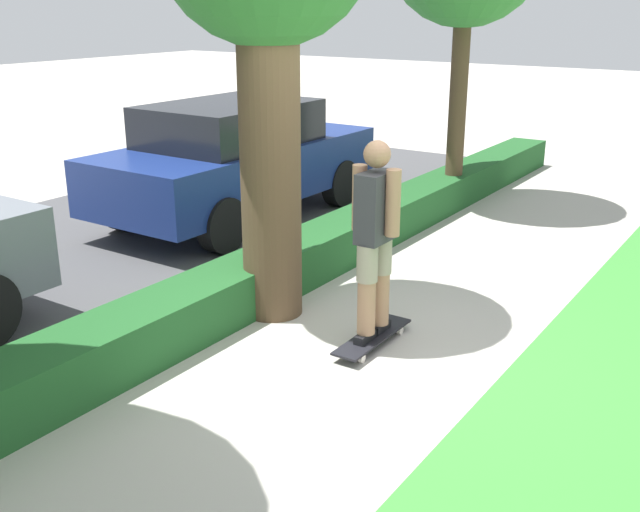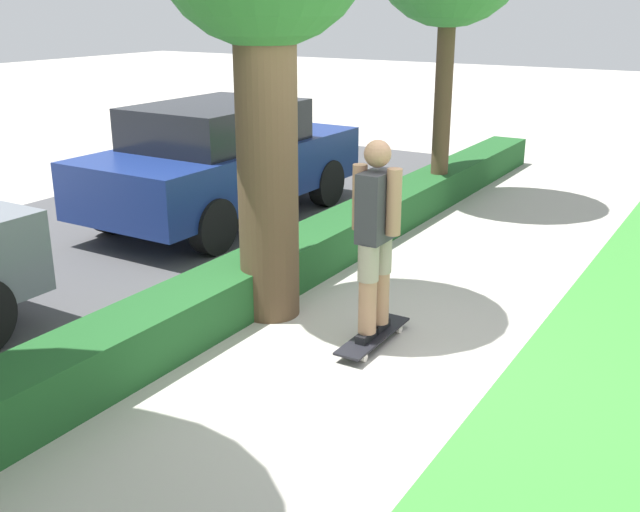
% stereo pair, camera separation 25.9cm
% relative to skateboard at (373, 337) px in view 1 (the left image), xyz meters
% --- Properties ---
extents(ground_plane, '(60.00, 60.00, 0.00)m').
position_rel_skateboard_xyz_m(ground_plane, '(-0.22, -0.14, -0.08)').
color(ground_plane, '#ADA89E').
extents(street_asphalt, '(16.91, 5.00, 0.01)m').
position_rel_skateboard_xyz_m(street_asphalt, '(-0.22, 4.06, -0.07)').
color(street_asphalt, '#474749').
rests_on(street_asphalt, ground_plane).
extents(hedge_row, '(16.91, 0.60, 0.46)m').
position_rel_skateboard_xyz_m(hedge_row, '(-0.22, 1.46, 0.15)').
color(hedge_row, '#1E5123').
rests_on(hedge_row, ground_plane).
extents(skateboard, '(0.98, 0.24, 0.09)m').
position_rel_skateboard_xyz_m(skateboard, '(0.00, 0.00, 0.00)').
color(skateboard, black).
rests_on(skateboard, ground_plane).
extents(skater_person, '(0.50, 0.44, 1.69)m').
position_rel_skateboard_xyz_m(skater_person, '(-0.00, -0.00, 0.92)').
color(skater_person, black).
rests_on(skater_person, skateboard).
extents(parked_car_middle, '(4.20, 1.88, 1.58)m').
position_rel_skateboard_xyz_m(parked_car_middle, '(2.49, 3.58, 0.75)').
color(parked_car_middle, navy).
rests_on(parked_car_middle, ground_plane).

